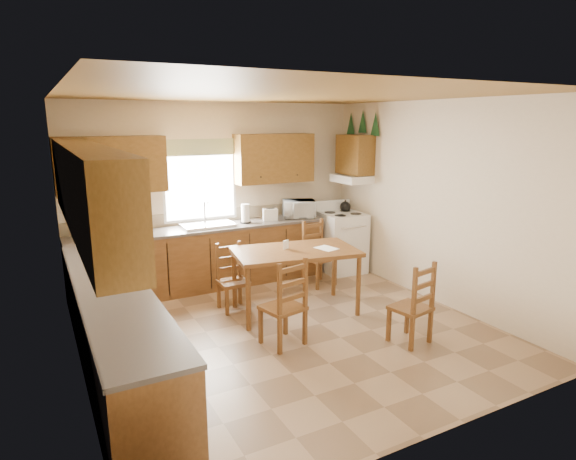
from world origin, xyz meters
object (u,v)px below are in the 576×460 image
stove (342,243)px  chair_far_right (319,254)px  microwave (299,209)px  chair_near_left (283,302)px  chair_far_left (233,278)px  chair_near_right (411,302)px  dining_table (295,281)px

stove → chair_far_right: 0.81m
microwave → chair_near_left: microwave is taller
stove → chair_near_left: (-2.09, -1.92, 0.02)m
chair_far_right → microwave: bearing=79.2°
chair_near_left → chair_far_left: chair_near_left is taller
chair_far_left → chair_far_right: chair_far_right is taller
microwave → chair_near_right: size_ratio=0.49×
dining_table → stove: bearing=46.9°
stove → chair_far_left: bearing=-156.6°
stove → chair_far_left: size_ratio=1.09×
dining_table → chair_far_left: size_ratio=1.78×
stove → dining_table: bearing=-137.5°
dining_table → chair_near_right: bearing=-53.5°
microwave → chair_near_left: bearing=-102.0°
stove → microwave: bearing=164.8°
dining_table → chair_near_left: (-0.58, -0.76, 0.08)m
microwave → chair_near_right: bearing=-71.8°
stove → chair_far_right: chair_far_right is taller
chair_far_right → chair_near_left: bearing=-142.1°
chair_near_left → chair_far_right: (1.40, 1.50, -0.01)m
microwave → chair_near_right: 2.85m
chair_far_left → chair_far_right: size_ratio=0.90×
chair_far_right → chair_far_left: bearing=-177.7°
chair_near_right → chair_far_left: size_ratio=1.07×
chair_far_left → chair_near_left: bearing=-86.0°
chair_near_left → stove: bearing=-149.3°
chair_near_left → chair_far_right: 2.05m
chair_near_right → chair_near_left: bearing=-37.0°
stove → microwave: size_ratio=2.05×
stove → dining_table: stove is taller
microwave → chair_far_right: size_ratio=0.48×
chair_far_left → microwave: bearing=31.5°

